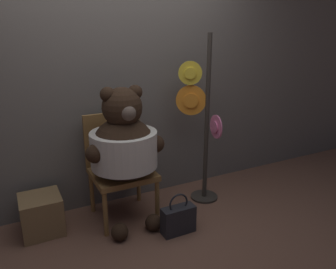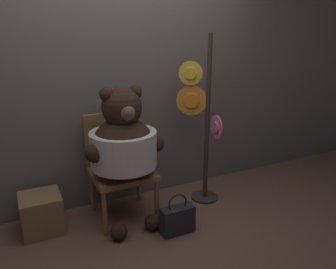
{
  "view_description": "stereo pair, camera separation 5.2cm",
  "coord_description": "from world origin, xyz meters",
  "px_view_note": "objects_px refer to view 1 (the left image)",
  "views": [
    {
      "loc": [
        -0.98,
        -2.29,
        1.67
      ],
      "look_at": [
        0.33,
        0.27,
        0.76
      ],
      "focal_mm": 35.0,
      "sensor_mm": 36.0,
      "label": 1
    },
    {
      "loc": [
        -0.93,
        -2.31,
        1.67
      ],
      "look_at": [
        0.33,
        0.27,
        0.76
      ],
      "focal_mm": 35.0,
      "sensor_mm": 36.0,
      "label": 2
    }
  ],
  "objects_px": {
    "handbag_on_ground": "(178,219)",
    "teddy_bear": "(124,145)",
    "chair": "(119,163)",
    "hat_display_rack": "(202,126)"
  },
  "relations": [
    {
      "from": "chair",
      "to": "handbag_on_ground",
      "type": "relative_size",
      "value": 2.58
    },
    {
      "from": "chair",
      "to": "hat_display_rack",
      "type": "height_order",
      "value": "hat_display_rack"
    },
    {
      "from": "hat_display_rack",
      "to": "handbag_on_ground",
      "type": "xyz_separation_m",
      "value": [
        -0.49,
        -0.43,
        -0.66
      ]
    },
    {
      "from": "chair",
      "to": "handbag_on_ground",
      "type": "height_order",
      "value": "chair"
    },
    {
      "from": "handbag_on_ground",
      "to": "teddy_bear",
      "type": "bearing_deg",
      "value": 131.27
    },
    {
      "from": "hat_display_rack",
      "to": "handbag_on_ground",
      "type": "relative_size",
      "value": 4.47
    },
    {
      "from": "chair",
      "to": "teddy_bear",
      "type": "height_order",
      "value": "teddy_bear"
    },
    {
      "from": "chair",
      "to": "teddy_bear",
      "type": "distance_m",
      "value": 0.28
    },
    {
      "from": "teddy_bear",
      "to": "handbag_on_ground",
      "type": "distance_m",
      "value": 0.79
    },
    {
      "from": "teddy_bear",
      "to": "hat_display_rack",
      "type": "height_order",
      "value": "hat_display_rack"
    }
  ]
}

